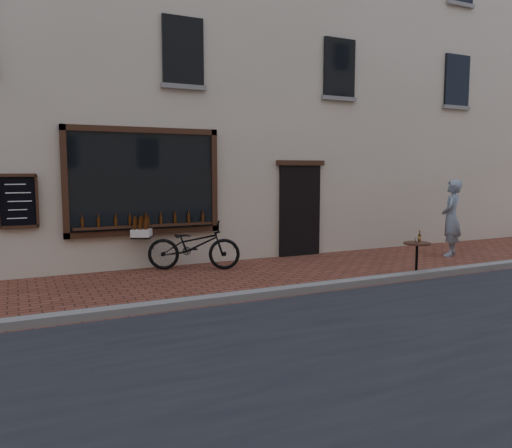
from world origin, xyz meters
name	(u,v)px	position (x,y,z in m)	size (l,w,h in m)	color
ground	(308,295)	(0.00, 0.00, 0.00)	(90.00, 90.00, 0.00)	#5E2D1E
kerb	(302,289)	(0.00, 0.20, 0.06)	(90.00, 0.25, 0.12)	slate
shop_building	(184,63)	(0.00, 6.50, 5.00)	(28.00, 6.20, 10.00)	beige
cargo_bicycle	(192,245)	(-1.04, 2.93, 0.52)	(2.28, 1.49, 1.09)	black
bistro_table	(417,252)	(2.73, 0.35, 0.48)	(0.52, 0.52, 0.90)	black
pedestrian	(451,218)	(5.19, 1.79, 0.93)	(0.68, 0.45, 1.86)	gray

